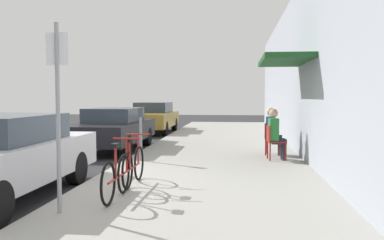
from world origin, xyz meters
TOP-DOWN VIEW (x-y plane):
  - ground_plane at (0.00, 0.00)m, footprint 60.00×60.00m
  - sidewalk_slab at (2.25, 2.00)m, footprint 4.50×32.00m
  - building_facade at (4.64, 2.01)m, footprint 1.40×32.00m
  - parked_car_1 at (-1.10, 5.25)m, footprint 1.80×4.40m
  - parked_car_2 at (-1.10, 11.46)m, footprint 1.80×4.40m
  - parking_meter at (0.45, 2.53)m, footprint 0.12×0.10m
  - street_sign at (0.40, -2.02)m, footprint 0.32×0.06m
  - bicycle_0 at (0.97, -0.30)m, footprint 0.46×1.71m
  - bicycle_1 at (0.96, -1.08)m, footprint 0.46×1.71m
  - cafe_chair_0 at (3.74, 3.06)m, footprint 0.48×0.48m
  - seated_patron_0 at (3.80, 3.06)m, footprint 0.45×0.39m
  - cafe_chair_1 at (3.74, 3.97)m, footprint 0.50×0.50m
  - seated_patron_1 at (3.80, 3.96)m, footprint 0.47×0.41m

SIDE VIEW (x-z plane):
  - ground_plane at x=0.00m, z-range 0.00..0.00m
  - sidewalk_slab at x=2.25m, z-range 0.00..0.12m
  - bicycle_0 at x=0.97m, z-range 0.03..0.93m
  - bicycle_1 at x=0.96m, z-range 0.03..0.93m
  - cafe_chair_0 at x=3.74m, z-range 0.19..1.06m
  - cafe_chair_1 at x=3.74m, z-range 0.19..1.06m
  - parked_car_1 at x=-1.10m, z-range 0.03..1.38m
  - parked_car_2 at x=-1.10m, z-range 0.03..1.46m
  - seated_patron_0 at x=3.80m, z-range 0.17..1.46m
  - seated_patron_1 at x=3.80m, z-range 0.17..1.46m
  - parking_meter at x=0.45m, z-range 0.23..1.55m
  - street_sign at x=0.40m, z-range 0.34..2.94m
  - building_facade at x=4.64m, z-range 0.00..4.80m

